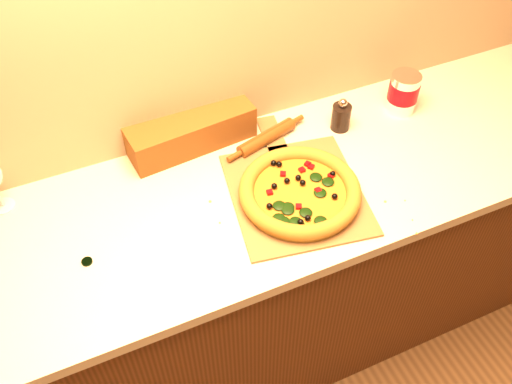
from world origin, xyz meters
The scene contains 9 objects.
cabinet centered at (0.00, 1.43, 0.43)m, with size 2.80×0.65×0.86m, color #43250E.
countertop centered at (0.00, 1.43, 0.88)m, with size 2.84×0.68×0.04m, color #C0B596.
pizza_peel centered at (0.23, 1.38, 0.90)m, with size 0.46×0.62×0.01m.
pizza centered at (0.23, 1.34, 0.93)m, with size 0.37×0.37×0.05m.
bottle_cap centered at (-0.42, 1.37, 0.90)m, with size 0.03×0.03×0.01m, color black.
pepper_grinder centered at (0.51, 1.58, 0.95)m, with size 0.07×0.07×0.12m.
rolling_pin centered at (0.25, 1.62, 0.92)m, with size 0.32×0.11×0.04m.
coffee_canister centered at (0.76, 1.59, 0.97)m, with size 0.11×0.11×0.14m.
bread_bag centered at (0.01, 1.71, 0.96)m, with size 0.42×0.14×0.12m, color #602C12.
Camera 1 is at (-0.36, 0.33, 2.20)m, focal length 40.00 mm.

